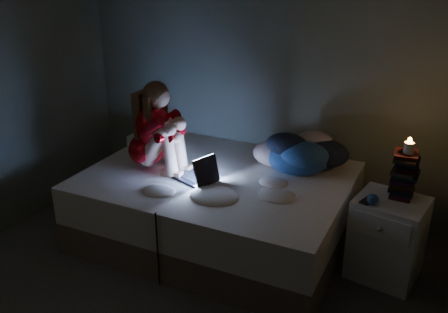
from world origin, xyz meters
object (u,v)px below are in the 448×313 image
Objects in this scene: candle at (408,150)px; nightstand at (387,238)px; bed at (217,205)px; phone at (370,202)px; laptop at (194,165)px; woman at (146,124)px.

nightstand is at bearing -115.51° from candle.
bed is at bearing -169.18° from nightstand.
candle reaches higher than nightstand.
nightstand is 4.58× the size of phone.
laptop is 1.62m from candle.
woman is at bearing -167.91° from laptop.
woman is at bearing -170.16° from phone.
laptop is at bearing -169.07° from candle.
nightstand is 0.37m from phone.
nightstand is (1.39, 0.04, 0.03)m from bed.
phone is (1.38, 0.08, -0.06)m from laptop.
laptop reaches higher than bed.
laptop is at bearing -167.50° from phone.
laptop is 4.33× the size of candle.
candle is 0.46m from phone.
nightstand is at bearing 49.64° from phone.
bed is 2.77× the size of woman.
woman is 1.89m from phone.
candle is (1.57, 0.30, 0.30)m from laptop.
bed is 6.12× the size of laptop.
bed is at bearing 12.75° from woman.
bed is 15.13× the size of phone.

